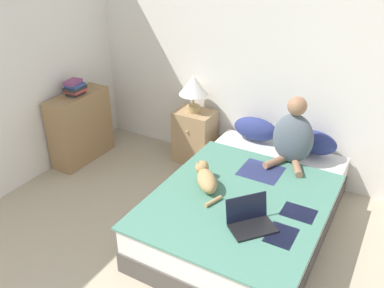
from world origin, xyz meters
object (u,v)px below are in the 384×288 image
Objects in this scene: laptop_open at (251,221)px; person_sitting at (293,136)px; pillow_far at (313,142)px; bookshelf at (81,127)px; pillow_near at (255,129)px; cat_tabby at (206,178)px; nightstand at (195,136)px; table_lamp at (193,87)px; book_stack_top at (75,88)px; bed at (247,208)px.

person_sitting is at bearing 42.55° from laptop_open.
bookshelf is at bearing -165.31° from pillow_far.
pillow_near reaches higher than laptop_open.
cat_tabby is at bearing -12.20° from bookshelf.
nightstand is (-0.74, -0.04, -0.26)m from pillow_near.
pillow_near is at bearing 19.13° from bookshelf.
table_lamp is (-0.73, 1.05, 0.40)m from cat_tabby.
book_stack_top is (-2.45, -0.40, 0.18)m from person_sitting.
pillow_far is at bearing 71.15° from bed.
book_stack_top is at bearing 35.72° from cat_tabby.
bookshelf is (-2.27, 0.25, 0.19)m from bed.
bed is 0.60m from laptop_open.
pillow_near and pillow_far have the same top height.
table_lamp is at bearing 83.95° from laptop_open.
cat_tabby reaches higher than bed.
pillow_far is 1.28m from cat_tabby.
pillow_near is 1.00× the size of pillow_far.
bookshelf is at bearing 114.19° from laptop_open.
laptop_open reaches higher than cat_tabby.
bed is 3.30× the size of nightstand.
bookshelf is at bearing -160.87° from pillow_near.
table_lamp is (-1.29, 1.37, 0.44)m from laptop_open.
laptop_open reaches higher than bed.
book_stack_top is (-1.22, -0.64, 0.60)m from nightstand.
bookshelf is 3.53× the size of book_stack_top.
bookshelf is at bearing 173.84° from bed.
pillow_near is 1.14× the size of table_lamp.
pillow_near is (-0.32, 0.92, 0.36)m from bed.
person_sitting is 1.16m from laptop_open.
laptop_open is (-0.10, -1.41, -0.08)m from pillow_far.
person_sitting reaches higher than pillow_near.
person_sitting is at bearing 9.30° from book_stack_top.
pillow_far is 0.71× the size of person_sitting.
bookshelf is at bearing 108.19° from book_stack_top.
nightstand is at bearing -178.26° from pillow_far.
book_stack_top reaches higher than cat_tabby.
cat_tabby is (-0.03, -1.09, -0.04)m from pillow_near.
bed is 2.53× the size of bookshelf.
pillow_far reaches higher than nightstand.
nightstand is at bearing -176.78° from pillow_near.
pillow_far is 1.44m from table_lamp.
pillow_far is 2.68m from bookshelf.
pillow_near is 0.59× the size of bookshelf.
bed is at bearing -39.35° from table_lamp.
bed is 4.29× the size of pillow_far.
bookshelf reaches higher than pillow_far.
laptop_open is 1.94m from table_lamp.
bookshelf is at bearing -151.93° from table_lamp.
bookshelf reaches higher than laptop_open.
book_stack_top is (-1.92, 0.41, 0.38)m from cat_tabby.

